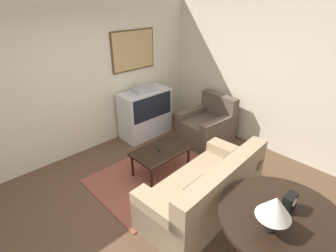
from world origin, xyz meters
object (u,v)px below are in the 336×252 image
at_px(coffee_table, 161,152).
at_px(table_lamp, 275,207).
at_px(console_table, 282,221).
at_px(couch, 205,191).
at_px(mantel_clock, 289,202).
at_px(armchair, 207,126).
at_px(tv, 145,113).

bearing_deg(coffee_table, table_lamp, -103.43).
relative_size(console_table, table_lamp, 3.27).
height_order(couch, mantel_clock, mantel_clock).
bearing_deg(coffee_table, armchair, 8.06).
bearing_deg(tv, table_lamp, -109.47).
bearing_deg(table_lamp, couch, 70.20).
relative_size(armchair, table_lamp, 2.51).
relative_size(tv, couch, 0.56).
bearing_deg(mantel_clock, table_lamp, 179.86).
relative_size(couch, armchair, 1.94).
height_order(tv, coffee_table, tv).
bearing_deg(console_table, tv, 74.47).
xyz_separation_m(couch, console_table, (-0.13, -1.07, 0.37)).
relative_size(couch, table_lamp, 4.86).
bearing_deg(couch, mantel_clock, 85.86).
bearing_deg(armchair, mantel_clock, -30.48).
distance_m(tv, armchair, 1.31).
relative_size(table_lamp, mantel_clock, 2.12).
relative_size(coffee_table, console_table, 0.72).
distance_m(couch, table_lamp, 1.33).
relative_size(tv, coffee_table, 1.16).
bearing_deg(tv, couch, -109.32).
height_order(tv, mantel_clock, tv).
xyz_separation_m(tv, couch, (-0.80, -2.29, -0.19)).
height_order(couch, console_table, couch).
xyz_separation_m(tv, armchair, (0.79, -1.03, -0.21)).
xyz_separation_m(tv, coffee_table, (-0.68, -1.24, -0.10)).
bearing_deg(armchair, console_table, -32.43).
height_order(couch, coffee_table, couch).
height_order(table_lamp, mantel_clock, table_lamp).
relative_size(couch, console_table, 1.49).
bearing_deg(tv, console_table, -105.53).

